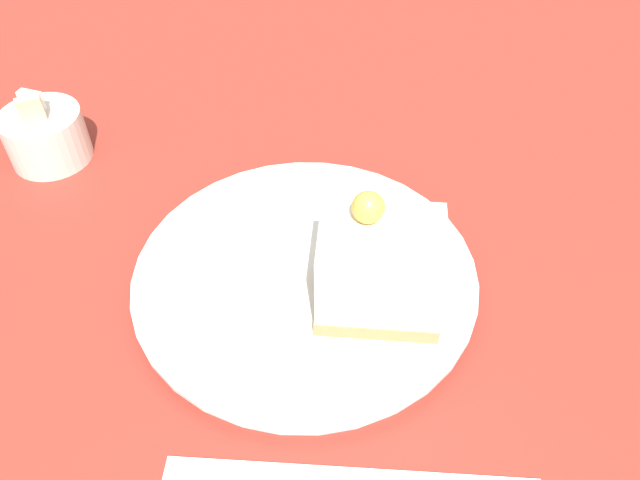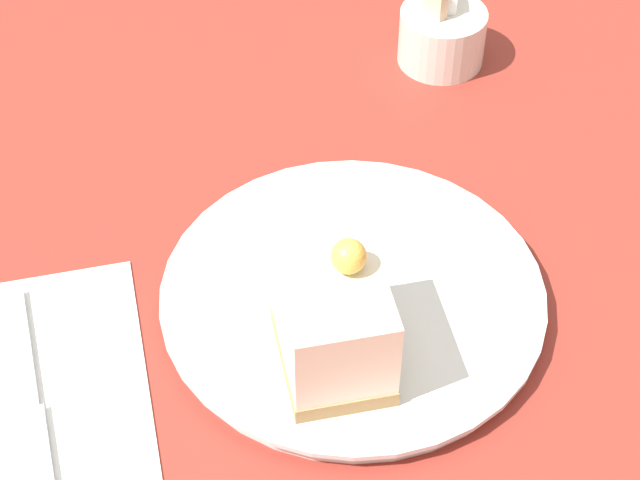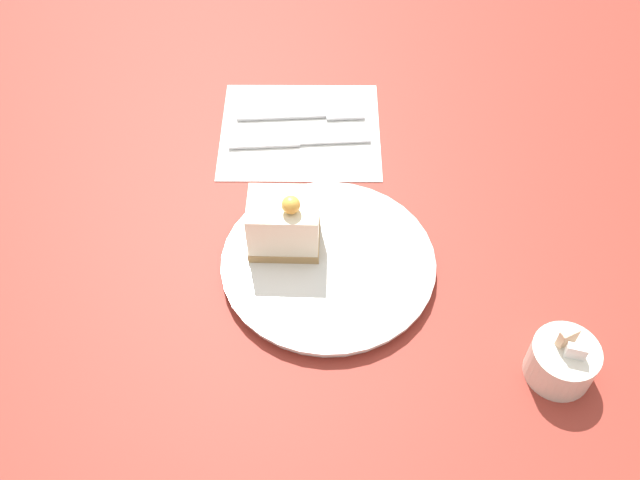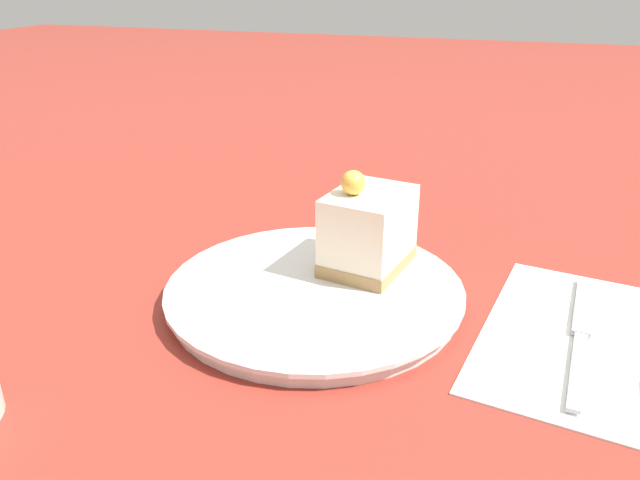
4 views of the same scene
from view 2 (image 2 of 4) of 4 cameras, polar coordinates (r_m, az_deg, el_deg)
The scene contains 5 objects.
ground_plane at distance 0.69m, azimuth 3.24°, elevation -4.19°, with size 4.00×4.00×0.00m, color maroon.
plate at distance 0.69m, azimuth 1.75°, elevation -3.04°, with size 0.25×0.25×0.01m.
cake_slice at distance 0.62m, azimuth 0.72°, elevation -4.42°, with size 0.07×0.09×0.09m.
knife at distance 0.65m, azimuth -14.94°, elevation -9.92°, with size 0.03×0.19×0.00m.
sugar_bowl at distance 0.88m, azimuth 6.52°, elevation 10.78°, with size 0.07×0.07×0.07m.
Camera 2 is at (-0.20, -0.39, 0.53)m, focal length 60.00 mm.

